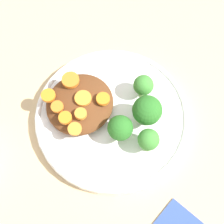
# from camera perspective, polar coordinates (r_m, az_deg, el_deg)

# --- Properties ---
(ground_plane) EXTENTS (4.00, 4.00, 0.00)m
(ground_plane) POSITION_cam_1_polar(r_m,az_deg,el_deg) (0.61, -0.00, -1.21)
(ground_plane) COLOR tan
(plate) EXTENTS (0.25, 0.25, 0.02)m
(plate) POSITION_cam_1_polar(r_m,az_deg,el_deg) (0.60, -0.00, -0.79)
(plate) COLOR white
(plate) RESTS_ON ground_plane
(stew_mound) EXTENTS (0.10, 0.11, 0.03)m
(stew_mound) POSITION_cam_1_polar(r_m,az_deg,el_deg) (0.59, -4.93, 1.24)
(stew_mound) COLOR #5B3319
(stew_mound) RESTS_ON plate
(broccoli_floret_0) EXTENTS (0.05, 0.05, 0.06)m
(broccoli_floret_0) POSITION_cam_1_polar(r_m,az_deg,el_deg) (0.56, 5.37, 0.18)
(broccoli_floret_0) COLOR #759E51
(broccoli_floret_0) RESTS_ON plate
(broccoli_floret_1) EXTENTS (0.03, 0.03, 0.05)m
(broccoli_floret_1) POSITION_cam_1_polar(r_m,az_deg,el_deg) (0.59, 4.80, 4.02)
(broccoli_floret_1) COLOR #759E51
(broccoli_floret_1) RESTS_ON plate
(broccoli_floret_2) EXTENTS (0.03, 0.03, 0.05)m
(broccoli_floret_2) POSITION_cam_1_polar(r_m,az_deg,el_deg) (0.56, 5.47, -4.41)
(broccoli_floret_2) COLOR #759E51
(broccoli_floret_2) RESTS_ON plate
(broccoli_floret_3) EXTENTS (0.04, 0.04, 0.05)m
(broccoli_floret_3) POSITION_cam_1_polar(r_m,az_deg,el_deg) (0.56, 1.26, -2.52)
(broccoli_floret_3) COLOR #7FA85B
(broccoli_floret_3) RESTS_ON plate
(carrot_slice_0) EXTENTS (0.02, 0.02, 0.01)m
(carrot_slice_0) POSITION_cam_1_polar(r_m,az_deg,el_deg) (0.56, -4.79, -0.28)
(carrot_slice_0) COLOR orange
(carrot_slice_0) RESTS_ON stew_mound
(carrot_slice_1) EXTENTS (0.03, 0.03, 0.01)m
(carrot_slice_1) POSITION_cam_1_polar(r_m,az_deg,el_deg) (0.59, -6.34, 4.86)
(carrot_slice_1) COLOR orange
(carrot_slice_1) RESTS_ON stew_mound
(carrot_slice_2) EXTENTS (0.02, 0.02, 0.00)m
(carrot_slice_2) POSITION_cam_1_polar(r_m,az_deg,el_deg) (0.56, -5.70, -2.58)
(carrot_slice_2) COLOR orange
(carrot_slice_2) RESTS_ON stew_mound
(carrot_slice_3) EXTENTS (0.03, 0.03, 0.01)m
(carrot_slice_3) POSITION_cam_1_polar(r_m,az_deg,el_deg) (0.57, -4.43, 2.10)
(carrot_slice_3) COLOR orange
(carrot_slice_3) RESTS_ON stew_mound
(carrot_slice_4) EXTENTS (0.02, 0.02, 0.01)m
(carrot_slice_4) POSITION_cam_1_polar(r_m,az_deg,el_deg) (0.56, -7.14, -0.88)
(carrot_slice_4) COLOR orange
(carrot_slice_4) RESTS_ON stew_mound
(carrot_slice_5) EXTENTS (0.02, 0.02, 0.01)m
(carrot_slice_5) POSITION_cam_1_polar(r_m,az_deg,el_deg) (0.57, -1.49, 1.90)
(carrot_slice_5) COLOR orange
(carrot_slice_5) RESTS_ON stew_mound
(carrot_slice_6) EXTENTS (0.02, 0.02, 0.01)m
(carrot_slice_6) POSITION_cam_1_polar(r_m,az_deg,el_deg) (0.57, -8.35, 0.80)
(carrot_slice_6) COLOR orange
(carrot_slice_6) RESTS_ON stew_mound
(carrot_slice_7) EXTENTS (0.02, 0.02, 0.01)m
(carrot_slice_7) POSITION_cam_1_polar(r_m,az_deg,el_deg) (0.58, -9.69, 2.51)
(carrot_slice_7) COLOR orange
(carrot_slice_7) RESTS_ON stew_mound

